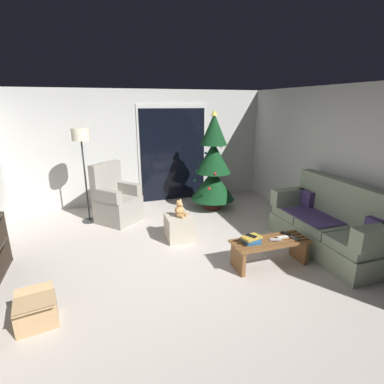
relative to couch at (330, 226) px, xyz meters
The scene contains 19 objects.
ground_plane 2.36m from the couch, behind, with size 7.00×7.00×0.00m, color #BCB2A8.
wall_back 4.13m from the couch, 125.03° to the left, with size 5.72×0.12×2.50m, color beige.
wall_right 1.04m from the couch, 24.41° to the left, with size 0.12×6.00×2.50m, color beige.
patio_door_frame 3.69m from the couch, 116.87° to the left, with size 1.60×0.02×2.20m, color silver.
patio_door_glass 3.67m from the couch, 117.00° to the left, with size 1.50×0.02×2.10m, color black.
couch is the anchor object (origin of this frame).
coffee_table 1.13m from the couch, behind, with size 1.10×0.40×0.38m.
remote_white 0.92m from the couch, behind, with size 0.04×0.16×0.02m, color silver.
remote_black 0.80m from the couch, behind, with size 0.04×0.16×0.02m, color black.
remote_silver 1.06m from the couch, behind, with size 0.04×0.16×0.02m, color #ADADB2.
remote_graphite 0.79m from the couch, 166.11° to the right, with size 0.04×0.16×0.02m, color #333338.
book_stack 1.41m from the couch, behind, with size 0.29×0.23×0.10m.
cell_phone 1.42m from the couch, behind, with size 0.07×0.14×0.01m, color black.
christmas_tree 2.58m from the couch, 113.44° to the left, with size 0.93×0.93×2.09m.
armchair 3.77m from the couch, 143.75° to the left, with size 0.97×0.97×1.13m.
floor_lamp 4.41m from the couch, 146.42° to the left, with size 0.32×0.32×1.78m.
ottoman 2.37m from the couch, 152.90° to the left, with size 0.44×0.44×0.41m, color #B2A893.
teddy_bear_honey 2.35m from the couch, 153.00° to the left, with size 0.21×0.22×0.29m.
cardboard_box_open_near_shelf 4.07m from the couch, behind, with size 0.45×0.54×0.33m.
Camera 1 is at (-0.98, -3.55, 2.21)m, focal length 27.47 mm.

